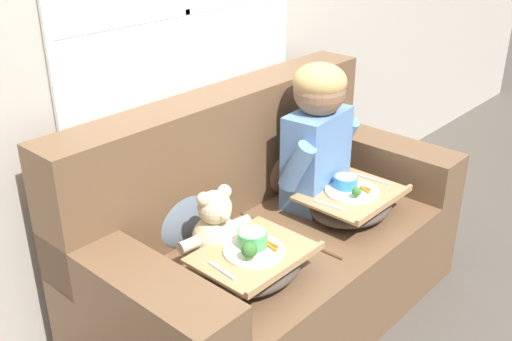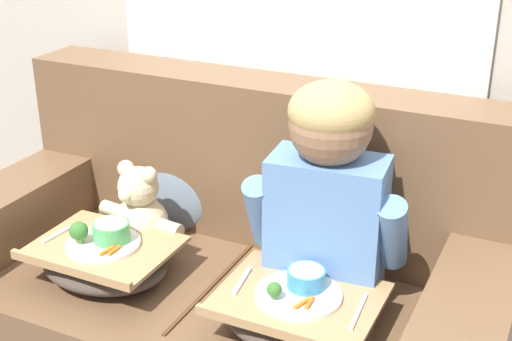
# 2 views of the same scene
# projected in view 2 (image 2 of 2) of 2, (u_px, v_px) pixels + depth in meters

# --- Properties ---
(couch) EXTENTS (1.74, 0.88, 1.01)m
(couch) POSITION_uv_depth(u_px,v_px,m) (231.00, 292.00, 2.33)
(couch) COLOR brown
(couch) RESTS_ON ground_plane
(throw_pillow_behind_child) EXTENTS (0.34, 0.16, 0.35)m
(throw_pillow_behind_child) POSITION_uv_depth(u_px,v_px,m) (348.00, 219.00, 2.26)
(throw_pillow_behind_child) COLOR #B2754C
(throw_pillow_behind_child) RESTS_ON couch
(throw_pillow_behind_teddy) EXTENTS (0.35, 0.17, 0.37)m
(throw_pillow_behind_teddy) POSITION_uv_depth(u_px,v_px,m) (173.00, 182.00, 2.51)
(throw_pillow_behind_teddy) COLOR slate
(throw_pillow_behind_teddy) RESTS_ON couch
(child_figure) EXTENTS (0.48, 0.25, 0.67)m
(child_figure) POSITION_uv_depth(u_px,v_px,m) (328.00, 185.00, 2.00)
(child_figure) COLOR #5B84BC
(child_figure) RESTS_ON couch
(teddy_bear) EXTENTS (0.34, 0.24, 0.31)m
(teddy_bear) POSITION_uv_depth(u_px,v_px,m) (139.00, 214.00, 2.35)
(teddy_bear) COLOR beige
(teddy_bear) RESTS_ON couch
(lap_tray_child) EXTENTS (0.44, 0.36, 0.18)m
(lap_tray_child) POSITION_uv_depth(u_px,v_px,m) (298.00, 312.00, 1.96)
(lap_tray_child) COLOR #473D33
(lap_tray_child) RESTS_ON child_figure
(lap_tray_teddy) EXTENTS (0.43, 0.34, 0.20)m
(lap_tray_teddy) POSITION_uv_depth(u_px,v_px,m) (105.00, 259.00, 2.21)
(lap_tray_teddy) COLOR #473D33
(lap_tray_teddy) RESTS_ON teddy_bear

